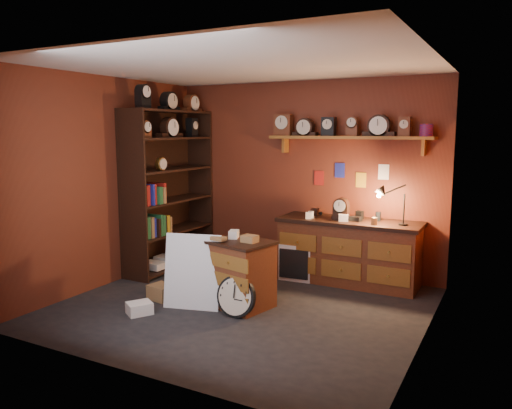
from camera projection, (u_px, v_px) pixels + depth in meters
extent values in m
plane|color=black|center=(242.00, 307.00, 5.74)|extent=(4.00, 4.00, 0.00)
cube|color=maroon|center=(303.00, 177.00, 7.12)|extent=(4.00, 0.02, 2.70)
cube|color=maroon|center=(130.00, 214.00, 3.97)|extent=(4.00, 0.02, 2.70)
cube|color=maroon|center=(107.00, 182.00, 6.47)|extent=(0.02, 3.60, 2.70)
cube|color=maroon|center=(429.00, 203.00, 4.62)|extent=(0.02, 3.60, 2.70)
cube|color=beige|center=(241.00, 66.00, 5.34)|extent=(4.00, 3.60, 0.02)
cube|color=brown|center=(349.00, 137.00, 6.58)|extent=(2.20, 0.30, 0.04)
cube|color=brown|center=(285.00, 145.00, 7.10)|extent=(0.04, 0.16, 0.20)
cube|color=brown|center=(424.00, 148.00, 6.22)|extent=(0.04, 0.16, 0.20)
cylinder|color=#B21419|center=(426.00, 130.00, 6.11)|extent=(0.16, 0.16, 0.15)
cube|color=maroon|center=(313.00, 178.00, 7.04)|extent=(0.14, 0.01, 0.20)
cube|color=navy|center=(333.00, 170.00, 6.88)|extent=(0.14, 0.01, 0.20)
cube|color=#B88717|center=(354.00, 180.00, 6.76)|extent=(0.14, 0.01, 0.20)
cube|color=silver|center=(377.00, 172.00, 6.60)|extent=(0.14, 0.01, 0.20)
cube|color=black|center=(157.00, 190.00, 7.34)|extent=(0.03, 1.60, 2.30)
cube|color=black|center=(133.00, 197.00, 6.56)|extent=(0.45, 0.03, 2.30)
cube|color=black|center=(200.00, 185.00, 7.92)|extent=(0.45, 0.03, 2.30)
cube|color=black|center=(171.00, 264.00, 7.40)|extent=(0.43, 1.54, 0.03)
cube|color=black|center=(170.00, 231.00, 7.33)|extent=(0.43, 1.54, 0.03)
cube|color=black|center=(170.00, 201.00, 7.26)|extent=(0.43, 1.54, 0.03)
cube|color=black|center=(169.00, 170.00, 7.20)|extent=(0.43, 1.54, 0.03)
cube|color=black|center=(168.00, 138.00, 7.13)|extent=(0.43, 1.54, 0.03)
cube|color=black|center=(167.00, 111.00, 7.07)|extent=(0.43, 1.54, 0.03)
cube|color=brown|center=(348.00, 253.00, 6.61)|extent=(1.81, 0.60, 0.80)
cube|color=black|center=(349.00, 222.00, 6.55)|extent=(1.87, 0.66, 0.05)
cube|color=brown|center=(341.00, 258.00, 6.34)|extent=(1.73, 0.02, 0.52)
cylinder|color=black|center=(403.00, 224.00, 6.17)|extent=(0.12, 0.12, 0.02)
cylinder|color=black|center=(404.00, 209.00, 6.14)|extent=(0.02, 0.02, 0.38)
cylinder|color=black|center=(394.00, 190.00, 6.14)|extent=(0.27, 0.09, 0.14)
cone|color=black|center=(382.00, 192.00, 6.18)|extent=(0.18, 0.14, 0.18)
cube|color=brown|center=(241.00, 275.00, 5.71)|extent=(0.74, 0.66, 0.74)
cube|color=black|center=(241.00, 242.00, 5.65)|extent=(0.79, 0.71, 0.03)
cube|color=brown|center=(229.00, 281.00, 5.47)|extent=(0.56, 0.15, 0.63)
cylinder|color=black|center=(236.00, 296.00, 5.42)|extent=(0.46, 0.15, 0.46)
cylinder|color=beige|center=(235.00, 297.00, 5.39)|extent=(0.40, 0.09, 0.40)
cube|color=black|center=(234.00, 291.00, 5.38)|extent=(0.01, 0.04, 0.15)
cube|color=black|center=(238.00, 300.00, 5.36)|extent=(0.10, 0.01, 0.01)
cube|color=silver|center=(193.00, 307.00, 5.73)|extent=(0.68, 0.34, 0.86)
cube|color=silver|center=(301.00, 260.00, 6.86)|extent=(0.51, 0.51, 0.49)
cube|color=black|center=(294.00, 264.00, 6.65)|extent=(0.40, 0.05, 0.39)
cube|color=olive|center=(162.00, 292.00, 5.99)|extent=(0.32, 0.29, 0.18)
cube|color=white|center=(140.00, 308.00, 5.51)|extent=(0.32, 0.33, 0.13)
cube|color=olive|center=(177.00, 285.00, 6.22)|extent=(0.33, 0.33, 0.19)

